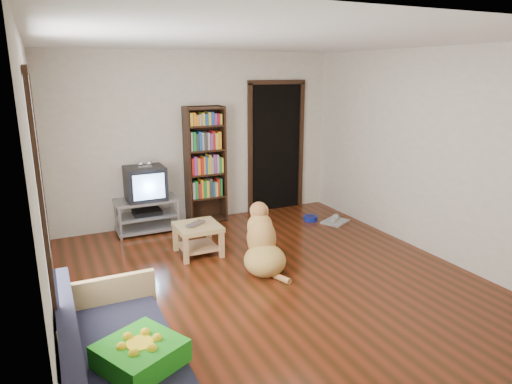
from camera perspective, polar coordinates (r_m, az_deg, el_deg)
name	(u,v)px	position (r m, az deg, el deg)	size (l,w,h in m)	color
ground	(271,281)	(5.28, 1.93, -11.06)	(5.00, 5.00, 0.00)	#551F0E
ceiling	(274,41)	(4.75, 2.22, 18.38)	(5.00, 5.00, 0.00)	white
wall_back	(198,138)	(7.13, -7.26, 6.67)	(4.50, 4.50, 0.00)	beige
wall_front	(469,251)	(2.96, 25.06, -6.64)	(4.50, 4.50, 0.00)	beige
wall_left	(40,193)	(4.33, -25.41, -0.08)	(5.00, 5.00, 0.00)	beige
wall_right	(430,153)	(6.20, 20.93, 4.55)	(5.00, 5.00, 0.00)	beige
green_cushion	(140,354)	(3.30, -14.25, -19.01)	(0.48, 0.48, 0.16)	green
laptop	(198,225)	(5.88, -7.23, -4.05)	(0.31, 0.20, 0.02)	white
dog_bowl	(310,218)	(7.31, 6.82, -3.27)	(0.22, 0.22, 0.08)	navy
grey_rag	(335,222)	(7.28, 9.87, -3.68)	(0.40, 0.32, 0.03)	#A1A1A1
window	(40,182)	(3.80, -25.42, 1.08)	(0.03, 1.46, 1.70)	white
doorway	(276,144)	(7.66, 2.51, 5.98)	(1.03, 0.05, 2.19)	black
tv_stand	(147,214)	(6.90, -13.44, -2.70)	(0.90, 0.45, 0.50)	#99999E
crt_tv	(145,183)	(6.79, -13.72, 1.16)	(0.55, 0.52, 0.58)	black
bookshelf	(205,159)	(7.05, -6.39, 4.13)	(0.60, 0.30, 1.80)	black
sofa	(121,380)	(3.51, -16.51, -21.57)	(0.80, 1.80, 0.80)	tan
coffee_table	(198,234)	(5.95, -7.28, -5.17)	(0.55, 0.55, 0.40)	tan
dog	(263,245)	(5.49, 0.82, -6.65)	(0.62, 0.98, 0.80)	gold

